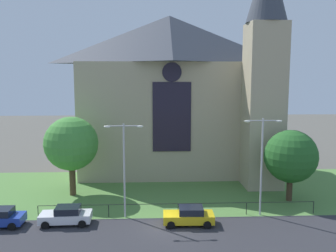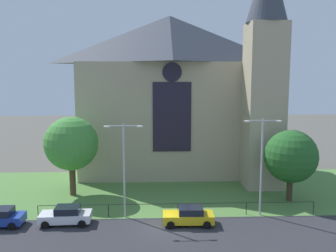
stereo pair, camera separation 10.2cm
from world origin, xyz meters
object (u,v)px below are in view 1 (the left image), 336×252
at_px(church_building, 176,93).
at_px(streetlamp_far, 262,155).
at_px(parked_car_yellow, 189,216).
at_px(parked_car_white, 66,215).
at_px(streetlamp_near, 124,158).
at_px(tree_right_near, 291,156).
at_px(tree_left_near, 71,144).

xyz_separation_m(church_building, streetlamp_far, (6.56, -15.90, -4.78)).
relative_size(streetlamp_far, parked_car_yellow, 2.05).
bearing_deg(parked_car_white, church_building, -122.64).
height_order(streetlamp_near, parked_car_yellow, streetlamp_near).
relative_size(church_building, parked_car_white, 6.11).
distance_m(streetlamp_near, streetlamp_far, 12.03).
distance_m(church_building, tree_right_near, 17.23).
distance_m(tree_left_near, parked_car_yellow, 14.78).
relative_size(tree_right_near, parked_car_yellow, 1.67).
distance_m(church_building, streetlamp_near, 17.55).
height_order(church_building, streetlamp_far, church_building).
relative_size(tree_left_near, parked_car_yellow, 1.94).
bearing_deg(parked_car_white, streetlamp_near, -166.43).
distance_m(tree_right_near, streetlamp_near, 16.47).
bearing_deg(tree_right_near, church_building, 130.71).
relative_size(parked_car_white, parked_car_yellow, 1.00).
bearing_deg(streetlamp_far, church_building, 112.41).
bearing_deg(streetlamp_far, tree_right_near, 41.79).
xyz_separation_m(church_building, parked_car_white, (-10.26, -17.23, -9.53)).
distance_m(tree_left_near, streetlamp_near, 8.66).
relative_size(tree_left_near, parked_car_white, 1.93).
bearing_deg(streetlamp_far, parked_car_white, -175.50).
bearing_deg(parked_car_yellow, streetlamp_near, -17.32).
xyz_separation_m(tree_left_near, streetlamp_far, (17.93, -6.34, 0.06)).
bearing_deg(church_building, streetlamp_near, -108.98).
bearing_deg(parked_car_white, tree_left_near, -83.60).
height_order(church_building, streetlamp_near, church_building).
distance_m(tree_left_near, streetlamp_far, 19.01).
xyz_separation_m(streetlamp_far, parked_car_white, (-16.81, -1.32, -4.74)).
relative_size(tree_right_near, streetlamp_far, 0.82).
height_order(tree_left_near, parked_car_yellow, tree_left_near).
bearing_deg(tree_right_near, streetlamp_far, -138.21).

